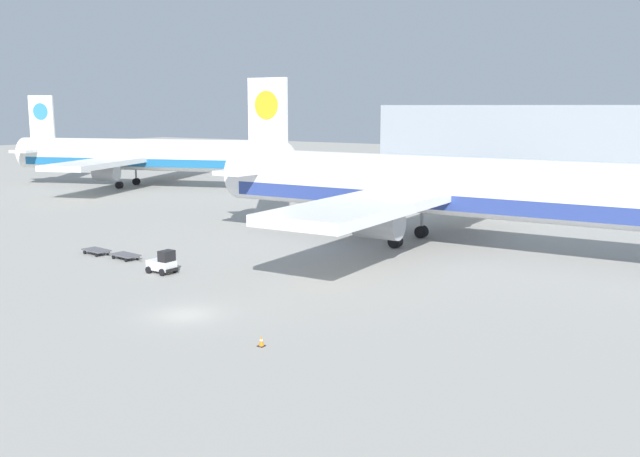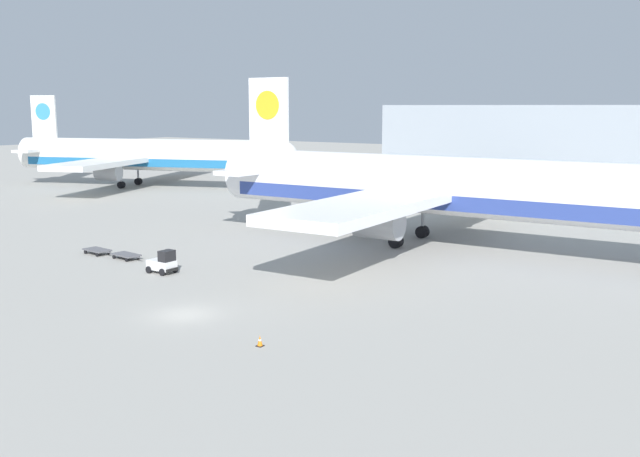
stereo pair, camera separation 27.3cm
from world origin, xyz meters
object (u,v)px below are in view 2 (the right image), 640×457
Objects in this scene: airplane_main at (442,188)px; baggage_tug_mid at (163,263)px; baggage_dolly_second at (126,255)px; airplane_distant at (145,156)px; baggage_dolly_lead at (97,250)px; traffic_cone_near at (260,341)px.

baggage_tug_mid is (-14.88, -23.53, -4.96)m from airplane_main.
baggage_tug_mid reaches higher than baggage_dolly_second.
airplane_distant is at bearing 139.34° from baggage_tug_mid.
airplane_distant is at bearing 160.65° from airplane_main.
baggage_tug_mid reaches higher than baggage_dolly_lead.
airplane_main is at bearing -36.95° from airplane_distant.
baggage_dolly_lead is (-25.76, -21.32, -5.45)m from airplane_main.
traffic_cone_near reaches higher than baggage_dolly_lead.
baggage_dolly_lead is at bearing -66.64° from airplane_distant.
baggage_dolly_second is at bearing -63.83° from airplane_distant.
airplane_main is 15.39× the size of baggage_dolly_second.
airplane_main is 1.12× the size of airplane_distant.
baggage_tug_mid is 20.85m from traffic_cone_near.
airplane_distant is 60.33m from baggage_dolly_second.
airplane_main is 28.28m from baggage_tug_mid.
baggage_dolly_lead and baggage_dolly_second have the same top height.
airplane_distant is 87.17m from traffic_cone_near.
baggage_tug_mid is at bearing -9.63° from baggage_dolly_second.
traffic_cone_near is at bearing -85.36° from airplane_main.
airplane_main reaches higher than baggage_dolly_second.
baggage_dolly_second is at bearing 153.50° from traffic_cone_near.
baggage_dolly_lead is at bearing 156.67° from traffic_cone_near.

